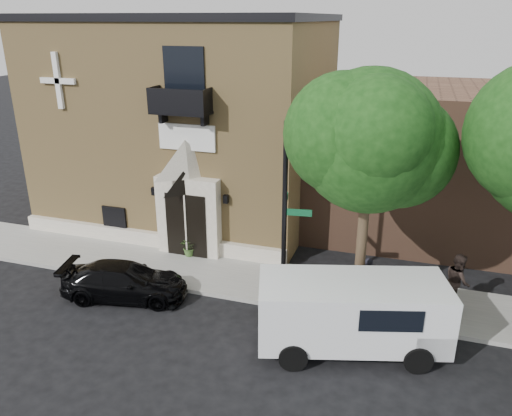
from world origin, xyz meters
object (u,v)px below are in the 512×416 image
(black_sedan, at_px, (125,281))
(dumpster, at_px, (377,293))
(pedestrian_far, at_px, (457,281))
(pedestrian_near, at_px, (366,279))
(fire_hydrant, at_px, (320,294))
(street_sign, at_px, (285,214))
(cargo_van, at_px, (359,312))

(black_sedan, bearing_deg, dumpster, -90.80)
(pedestrian_far, bearing_deg, black_sedan, 91.15)
(black_sedan, relative_size, pedestrian_near, 2.68)
(pedestrian_near, bearing_deg, fire_hydrant, 0.32)
(street_sign, distance_m, dumpster, 3.99)
(dumpster, bearing_deg, pedestrian_near, 121.47)
(black_sedan, xyz_separation_m, dumpster, (8.40, 1.64, 0.10))
(pedestrian_far, bearing_deg, cargo_van, 124.82)
(dumpster, distance_m, pedestrian_far, 2.65)
(black_sedan, height_order, pedestrian_near, pedestrian_near)
(cargo_van, xyz_separation_m, dumpster, (0.38, 2.10, -0.49))
(cargo_van, xyz_separation_m, street_sign, (-2.74, 1.93, 1.99))
(cargo_van, height_order, fire_hydrant, cargo_van)
(pedestrian_far, bearing_deg, street_sign, 88.97)
(cargo_van, relative_size, street_sign, 0.94)
(cargo_van, bearing_deg, street_sign, 128.82)
(street_sign, distance_m, pedestrian_far, 6.05)
(black_sedan, relative_size, cargo_van, 0.75)
(black_sedan, distance_m, cargo_van, 8.05)
(cargo_van, bearing_deg, pedestrian_far, 31.14)
(pedestrian_near, bearing_deg, dumpster, 107.35)
(fire_hydrant, xyz_separation_m, pedestrian_near, (1.40, 0.70, 0.42))
(fire_hydrant, bearing_deg, cargo_van, -51.88)
(pedestrian_near, relative_size, pedestrian_far, 0.84)
(street_sign, xyz_separation_m, pedestrian_near, (2.70, 0.60, -2.26))
(cargo_van, bearing_deg, black_sedan, 160.82)
(fire_hydrant, relative_size, pedestrian_near, 0.48)
(cargo_van, distance_m, street_sign, 3.90)
(cargo_van, height_order, pedestrian_near, cargo_van)
(street_sign, height_order, pedestrian_far, street_sign)
(dumpster, relative_size, pedestrian_near, 1.19)
(fire_hydrant, xyz_separation_m, pedestrian_far, (4.26, 1.21, 0.58))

